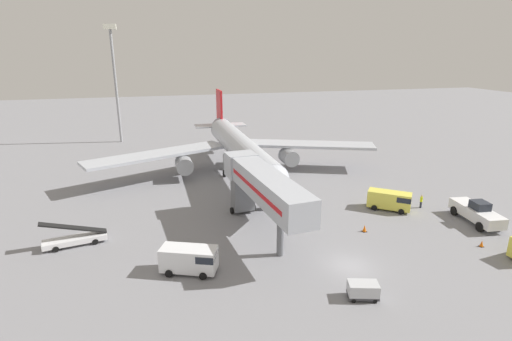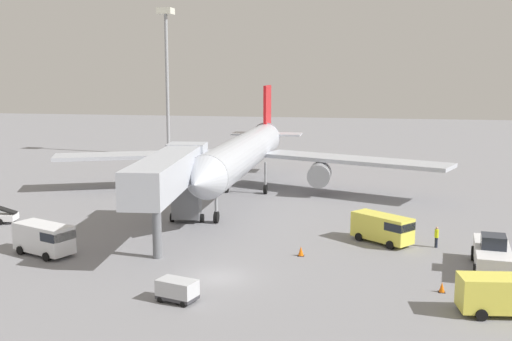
{
  "view_description": "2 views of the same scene",
  "coord_description": "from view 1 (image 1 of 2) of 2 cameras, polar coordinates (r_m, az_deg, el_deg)",
  "views": [
    {
      "loc": [
        -16.6,
        -28.58,
        19.12
      ],
      "look_at": [
        -3.35,
        21.33,
        3.22
      ],
      "focal_mm": 27.4,
      "sensor_mm": 36.0,
      "label": 1
    },
    {
      "loc": [
        10.09,
        -39.19,
        13.95
      ],
      "look_at": [
        -1.27,
        20.94,
        4.11
      ],
      "focal_mm": 43.29,
      "sensor_mm": 36.0,
      "label": 2
    }
  ],
  "objects": [
    {
      "name": "pushback_tug",
      "position": [
        51.9,
        29.53,
        -5.36
      ],
      "size": [
        3.26,
        7.23,
        2.72
      ],
      "color": "white",
      "rests_on": "ground"
    },
    {
      "name": "safety_cone_alpha",
      "position": [
        45.05,
        15.56,
        -8.14
      ],
      "size": [
        0.51,
        0.51,
        0.77
      ],
      "color": "black",
      "rests_on": "ground"
    },
    {
      "name": "apron_light_mast",
      "position": [
        88.64,
        -20.1,
        14.72
      ],
      "size": [
        2.4,
        2.4,
        24.2
      ],
      "color": "#93969B",
      "rests_on": "ground"
    },
    {
      "name": "ground_plane",
      "position": [
        38.18,
        13.57,
        -13.46
      ],
      "size": [
        300.0,
        300.0,
        0.0
      ],
      "primitive_type": "plane",
      "color": "gray"
    },
    {
      "name": "airplane_at_gate",
      "position": [
        60.85,
        -2.57,
        3.44
      ],
      "size": [
        46.62,
        41.87,
        12.06
      ],
      "color": "#B7BCC6",
      "rests_on": "ground"
    },
    {
      "name": "ground_crew_worker_foreground",
      "position": [
        53.72,
        22.97,
        -4.13
      ],
      "size": [
        0.42,
        0.42,
        1.7
      ],
      "color": "#1E2333",
      "rests_on": "ground"
    },
    {
      "name": "jet_bridge",
      "position": [
        41.4,
        0.62,
        -2.05
      ],
      "size": [
        4.99,
        18.34,
        7.37
      ],
      "color": "#B2B7C1",
      "rests_on": "ground"
    },
    {
      "name": "belt_loader_truck",
      "position": [
        44.53,
        -24.9,
        -8.96
      ],
      "size": [
        6.29,
        2.73,
        3.0
      ],
      "color": "white",
      "rests_on": "ground"
    },
    {
      "name": "baggage_cart_rear_left",
      "position": [
        33.81,
        15.36,
        -16.44
      ],
      "size": [
        2.68,
        2.01,
        1.38
      ],
      "color": "#38383D",
      "rests_on": "ground"
    },
    {
      "name": "service_van_mid_center",
      "position": [
        51.54,
        19.04,
        -4.05
      ],
      "size": [
        5.2,
        4.7,
        2.35
      ],
      "color": "#E5DB4C",
      "rests_on": "ground"
    },
    {
      "name": "safety_cone_bravo",
      "position": [
        46.45,
        30.08,
        -9.22
      ],
      "size": [
        0.44,
        0.44,
        0.67
      ],
      "color": "black",
      "rests_on": "ground"
    },
    {
      "name": "service_van_far_right",
      "position": [
        36.15,
        -9.53,
        -12.57
      ],
      "size": [
        5.38,
        3.8,
        2.4
      ],
      "color": "white",
      "rests_on": "ground"
    }
  ]
}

